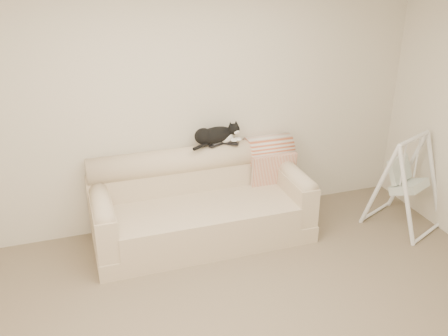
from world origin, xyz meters
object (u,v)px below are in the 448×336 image
object	(u,v)px
remote_a	(217,144)
tuxedo_cat	(216,135)
remote_b	(231,143)
baby_swing	(406,182)
sofa	(200,205)

from	to	relation	value
remote_a	tuxedo_cat	size ratio (longest dim) A/B	0.33
tuxedo_cat	remote_b	bearing A→B (deg)	-13.05
remote_b	baby_swing	size ratio (longest dim) A/B	0.16
remote_a	remote_b	size ratio (longest dim) A/B	1.10
remote_a	tuxedo_cat	bearing A→B (deg)	98.54
remote_b	tuxedo_cat	distance (m)	0.18
remote_b	sofa	bearing A→B (deg)	-152.77
remote_a	remote_b	bearing A→B (deg)	-5.52
baby_swing	sofa	bearing A→B (deg)	167.46
tuxedo_cat	baby_swing	size ratio (longest dim) A/B	0.55
remote_a	sofa	bearing A→B (deg)	-138.97
sofa	baby_swing	size ratio (longest dim) A/B	2.14
remote_b	tuxedo_cat	size ratio (longest dim) A/B	0.30
remote_a	remote_b	distance (m)	0.15
remote_a	remote_b	world-z (taller)	remote_a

